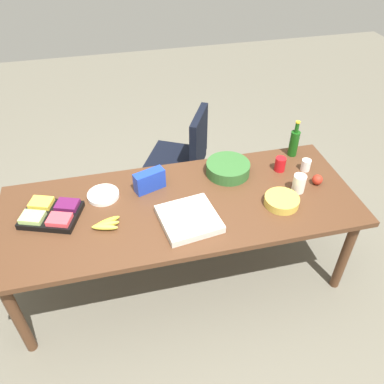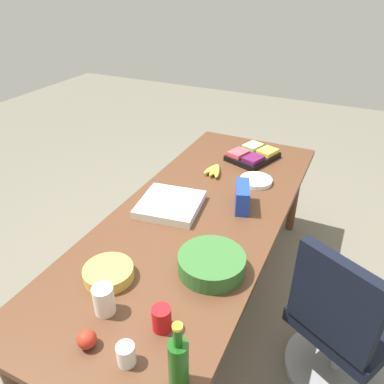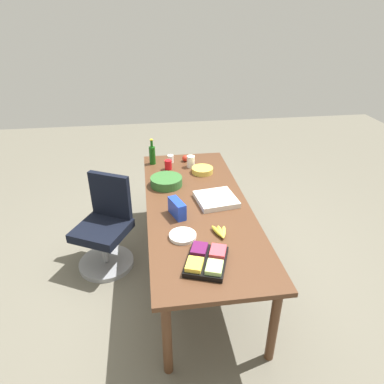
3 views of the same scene
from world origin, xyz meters
name	(u,v)px [view 3 (image 3 of 3)]	position (x,y,z in m)	size (l,w,h in m)	color
ground_plane	(197,265)	(0.00, 0.00, 0.00)	(10.00, 10.00, 0.00)	#676254
conference_table	(197,210)	(0.00, 0.00, 0.68)	(2.45, 0.96, 0.75)	#50301D
office_chair	(105,233)	(0.19, 0.91, 0.37)	(0.65, 0.65, 0.95)	gray
pizza_box	(216,199)	(0.02, -0.18, 0.77)	(0.36, 0.36, 0.05)	silver
banana_bunch	(220,232)	(-0.51, -0.11, 0.77)	(0.19, 0.13, 0.04)	#DED744
mayo_jar	(191,162)	(0.84, -0.05, 0.81)	(0.09, 0.09, 0.13)	white
paper_cup	(171,159)	(1.01, 0.17, 0.79)	(0.07, 0.07, 0.09)	white
salad_bowl	(166,181)	(0.42, 0.26, 0.79)	(0.33, 0.33, 0.09)	#30622C
fruit_platter	(206,260)	(-0.86, 0.07, 0.78)	(0.43, 0.39, 0.07)	black
chip_bag_blue	(177,208)	(-0.18, 0.21, 0.82)	(0.22, 0.08, 0.15)	#1C3BB4
red_solo_cup	(168,165)	(0.81, 0.21, 0.80)	(0.08, 0.08, 0.11)	red
chip_bowl	(202,170)	(0.67, -0.16, 0.78)	(0.24, 0.24, 0.06)	gold
paper_plate_stack	(183,236)	(-0.51, 0.20, 0.76)	(0.22, 0.22, 0.03)	white
wine_bottle	(152,155)	(0.99, 0.38, 0.86)	(0.09, 0.09, 0.30)	#154E12
apple_red	(185,158)	(1.01, -0.01, 0.78)	(0.08, 0.08, 0.08)	#AE2A1A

